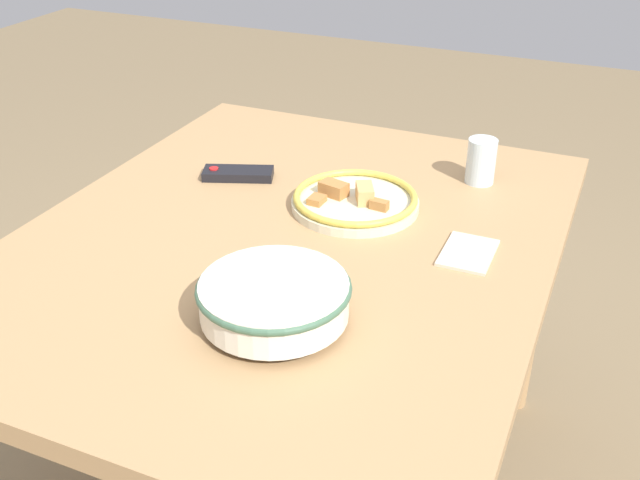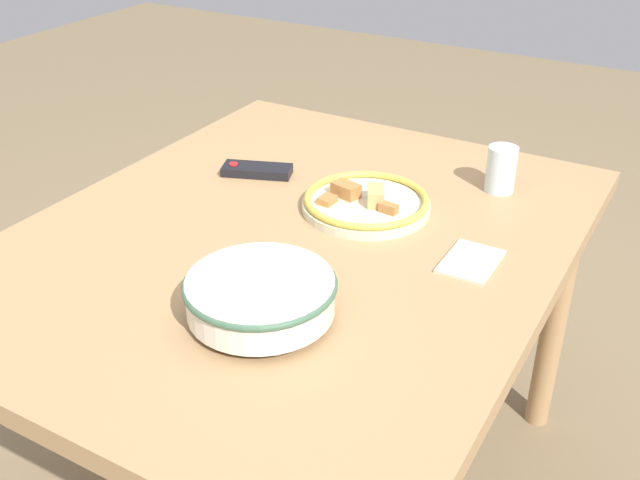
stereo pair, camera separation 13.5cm
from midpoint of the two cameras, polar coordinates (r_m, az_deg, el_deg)
name	(u,v)px [view 2 (the right image)]	position (r m, az deg, el deg)	size (l,w,h in m)	color
dining_table	(293,268)	(1.49, 0.53, -2.26)	(1.23, 0.99, 0.72)	tan
noodle_bowl	(260,295)	(1.19, -1.32, -4.33)	(0.25, 0.25, 0.07)	silver
food_plate	(366,202)	(1.54, 6.03, 2.80)	(0.26, 0.26, 0.05)	beige
tv_remote	(257,170)	(1.69, -2.56, 5.29)	(0.11, 0.17, 0.02)	black
drinking_glass	(501,169)	(1.66, 15.93, 5.16)	(0.06, 0.06, 0.10)	silver
folded_napkin	(471,262)	(1.39, 14.16, -1.68)	(0.13, 0.09, 0.01)	beige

